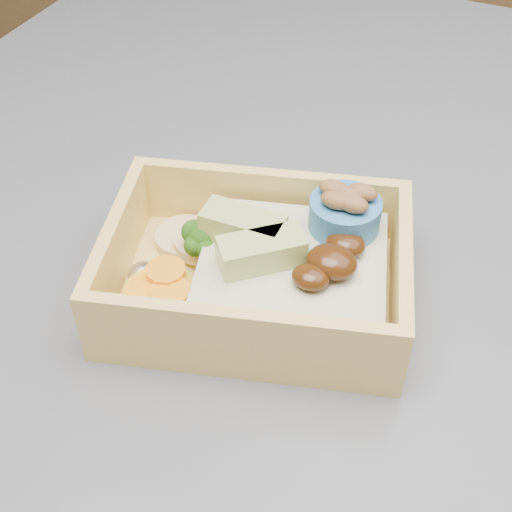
% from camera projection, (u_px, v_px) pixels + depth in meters
% --- Properties ---
extents(bento_box, '(0.23, 0.19, 0.07)m').
position_uv_depth(bento_box, '(265.00, 269.00, 0.48)').
color(bento_box, '#E9C060').
rests_on(bento_box, island).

